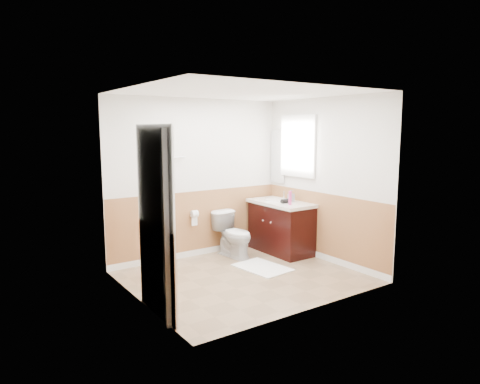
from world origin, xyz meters
TOP-DOWN VIEW (x-y plane):
  - floor at (0.00, 0.00)m, footprint 3.00×3.00m
  - ceiling at (0.00, 0.00)m, footprint 3.00×3.00m
  - wall_back at (0.00, 1.30)m, footprint 3.00×0.00m
  - wall_front at (0.00, -1.30)m, footprint 3.00×0.00m
  - wall_left at (-1.50, 0.00)m, footprint 0.00×3.00m
  - wall_right at (1.50, 0.00)m, footprint 0.00×3.00m
  - wainscot_back at (0.00, 1.29)m, footprint 3.00×0.00m
  - wainscot_front at (0.00, -1.29)m, footprint 3.00×0.00m
  - wainscot_left at (-1.49, 0.00)m, footprint 0.00×2.60m
  - wainscot_right at (1.49, 0.00)m, footprint 0.00×2.60m
  - toilet at (0.44, 0.91)m, footprint 0.48×0.74m
  - bath_mat at (0.44, 0.16)m, footprint 0.64×0.86m
  - vanity_cabinet at (1.21, 0.67)m, footprint 0.55×1.10m
  - vanity_knob_left at (0.91, 0.57)m, footprint 0.03×0.03m
  - vanity_knob_right at (0.91, 0.77)m, footprint 0.03×0.03m
  - countertop at (1.20, 0.67)m, footprint 0.60×1.15m
  - sink_basin at (1.21, 0.82)m, footprint 0.36×0.36m
  - faucet at (1.39, 0.82)m, footprint 0.02×0.02m
  - lotion_bottle at (1.11, 0.34)m, footprint 0.05×0.05m
  - soap_dispenser at (1.33, 0.57)m, footprint 0.09×0.09m
  - hair_dryer_body at (1.16, 0.52)m, footprint 0.14×0.07m
  - hair_dryer_handle at (1.13, 0.58)m, footprint 0.03×0.03m
  - mirror_panel at (1.48, 1.10)m, footprint 0.02×0.35m
  - window_frame at (1.47, 0.59)m, footprint 0.04×0.80m
  - window_glass at (1.49, 0.59)m, footprint 0.01×0.70m
  - door at (-1.40, -0.45)m, footprint 0.29×0.78m
  - door_frame at (-1.48, -0.45)m, footprint 0.02×0.92m
  - door_knob at (-1.34, -0.12)m, footprint 0.06×0.06m
  - towel_bar at (-0.55, 1.25)m, footprint 0.62×0.02m
  - tp_holder_bar at (-0.10, 1.23)m, footprint 0.14×0.02m
  - tp_roll at (-0.10, 1.23)m, footprint 0.10×0.11m
  - tp_sheet at (-0.10, 1.23)m, footprint 0.10×0.01m

SIDE VIEW (x-z plane):
  - floor at x=0.00m, z-range 0.00..0.00m
  - bath_mat at x=0.44m, z-range 0.00..0.02m
  - toilet at x=0.44m, z-range 0.00..0.71m
  - vanity_cabinet at x=1.21m, z-range 0.00..0.80m
  - wainscot_back at x=0.00m, z-range -1.00..2.00m
  - wainscot_front at x=0.00m, z-range -1.00..2.00m
  - wainscot_left at x=-1.49m, z-range -0.80..1.80m
  - wainscot_right at x=1.49m, z-range -0.80..1.80m
  - vanity_knob_left at x=0.91m, z-range 0.53..0.57m
  - vanity_knob_right at x=0.91m, z-range 0.53..0.57m
  - tp_sheet at x=-0.10m, z-range 0.51..0.67m
  - tp_holder_bar at x=-0.10m, z-range 0.69..0.71m
  - tp_roll at x=-0.10m, z-range 0.64..0.76m
  - countertop at x=1.20m, z-range 0.80..0.85m
  - hair_dryer_handle at x=1.13m, z-range 0.82..0.89m
  - sink_basin at x=1.21m, z-range 0.85..0.87m
  - hair_dryer_body at x=1.16m, z-range 0.85..0.92m
  - faucet at x=1.39m, z-range 0.85..0.99m
  - soap_dispenser at x=1.33m, z-range 0.85..1.04m
  - door_knob at x=-1.34m, z-range 0.92..0.98m
  - lotion_bottle at x=1.11m, z-range 0.85..1.07m
  - door at x=-1.40m, z-range 0.00..2.04m
  - door_frame at x=-1.48m, z-range -0.02..2.08m
  - wall_back at x=0.00m, z-range -0.25..2.75m
  - wall_front at x=0.00m, z-range -0.25..2.75m
  - wall_left at x=-1.50m, z-range -0.25..2.75m
  - wall_right at x=1.50m, z-range -0.25..2.75m
  - mirror_panel at x=1.48m, z-range 1.10..2.00m
  - towel_bar at x=-0.55m, z-range 1.59..1.61m
  - window_frame at x=1.47m, z-range 1.25..2.25m
  - window_glass at x=1.49m, z-range 1.30..2.20m
  - ceiling at x=0.00m, z-range 2.50..2.50m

